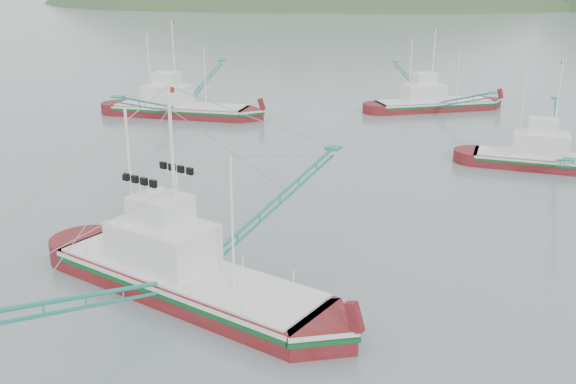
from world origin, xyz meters
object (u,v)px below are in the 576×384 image
at_px(bg_boat_far, 434,92).
at_px(bg_boat_left, 179,99).
at_px(bg_boat_right, 555,151).
at_px(main_boat, 183,260).

xyz_separation_m(bg_boat_far, bg_boat_left, (-25.84, -17.42, -0.18)).
height_order(bg_boat_right, bg_boat_left, bg_boat_left).
bearing_deg(bg_boat_left, main_boat, -66.40).
relative_size(main_boat, bg_boat_right, 1.17).
bearing_deg(bg_boat_right, bg_boat_left, 167.88).
distance_m(main_boat, bg_boat_right, 36.45).
bearing_deg(bg_boat_left, bg_boat_right, -17.53).
xyz_separation_m(bg_boat_right, bg_boat_left, (-41.90, 3.29, 0.58)).
height_order(main_boat, bg_boat_far, main_boat).
distance_m(main_boat, bg_boat_left, 45.71).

